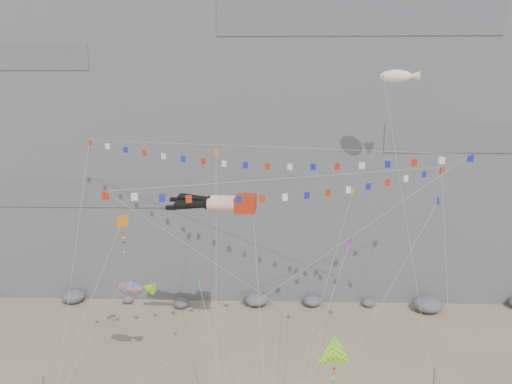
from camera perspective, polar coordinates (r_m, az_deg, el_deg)
cliff at (r=65.33m, az=0.49°, el=13.55°), size 80.00×28.00×50.00m
talus_boulders at (r=55.00m, az=0.08°, el=-12.20°), size 60.00×3.00×1.20m
legs_kite at (r=39.84m, az=-4.01°, el=-1.25°), size 8.64×15.83×20.08m
flag_banner_upper at (r=42.83m, az=0.00°, el=5.20°), size 32.53×19.40×26.49m
flag_banner_lower at (r=38.22m, az=4.66°, el=1.63°), size 25.83×11.74×20.45m
harlequin_kite at (r=38.47m, az=-15.06°, el=-3.32°), size 5.65×7.89×15.50m
fish_windsock at (r=40.27m, az=-14.21°, el=-10.58°), size 6.80×7.20×11.06m
delta_kite at (r=33.55m, az=8.94°, el=-17.92°), size 6.46×3.52×8.80m
blimp_windsock at (r=46.65m, az=15.69°, el=12.55°), size 4.04×15.40×27.77m
small_kite_a at (r=42.53m, az=-4.59°, el=3.71°), size 2.07×16.58×23.81m
small_kite_b at (r=40.09m, az=10.60°, el=-5.86°), size 6.11×10.02×15.41m
small_kite_c at (r=39.03m, az=-6.57°, el=-10.04°), size 4.66×11.12×14.23m
small_kite_d at (r=43.11m, az=10.89°, el=-0.43°), size 7.21×15.23×21.44m
small_kite_e at (r=38.56m, az=19.88°, el=-1.38°), size 10.75×8.24×19.45m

